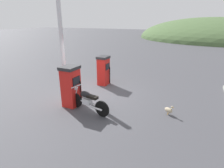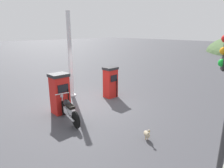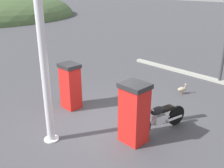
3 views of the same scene
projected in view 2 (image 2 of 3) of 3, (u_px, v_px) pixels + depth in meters
The scene contains 6 objects.
ground_plane at pixel (90, 104), 9.04m from camera, with size 120.00×120.00×0.00m, color #424247.
fuel_pump_near at pixel (60, 93), 7.94m from camera, with size 0.65×0.70×1.65m.
fuel_pump_far at pixel (110, 82), 9.84m from camera, with size 0.58×0.66×1.54m.
motorcycle_near_pump at pixel (68, 109), 7.30m from camera, with size 1.92×0.66×0.94m.
wandering_duck at pixel (147, 134), 6.08m from camera, with size 0.38×0.32×0.41m.
canopy_support_pole at pixel (70, 57), 9.76m from camera, with size 0.40×0.40×4.18m.
Camera 2 is at (6.80, -5.15, 3.30)m, focal length 31.51 mm.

